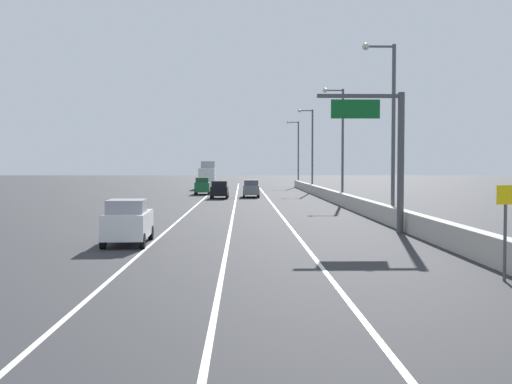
{
  "coord_description": "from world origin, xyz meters",
  "views": [
    {
      "loc": [
        -1.33,
        -3.55,
        3.61
      ],
      "look_at": [
        -0.01,
        54.68,
        1.11
      ],
      "focal_mm": 43.44,
      "sensor_mm": 36.0,
      "label": 1
    }
  ],
  "objects_px": {
    "lamp_post_right_third": "(340,137)",
    "lamp_post_right_second": "(390,121)",
    "lamp_post_right_fourth": "(311,145)",
    "car_gray_0": "(251,189)",
    "car_white_3": "(128,222)",
    "overhead_sign_gantry": "(387,145)",
    "speed_advisory_sign": "(505,225)",
    "car_green_1": "(203,186)",
    "box_truck": "(208,176)",
    "lamp_post_right_fifth": "(297,149)",
    "car_black_2": "(220,190)"
  },
  "relations": [
    {
      "from": "overhead_sign_gantry",
      "to": "box_truck",
      "type": "bearing_deg",
      "value": 101.84
    },
    {
      "from": "car_gray_0",
      "to": "car_green_1",
      "type": "height_order",
      "value": "car_green_1"
    },
    {
      "from": "overhead_sign_gantry",
      "to": "lamp_post_right_second",
      "type": "xyz_separation_m",
      "value": [
        1.58,
        6.05,
        1.68
      ]
    },
    {
      "from": "overhead_sign_gantry",
      "to": "lamp_post_right_second",
      "type": "distance_m",
      "value": 6.47
    },
    {
      "from": "car_green_1",
      "to": "box_truck",
      "type": "distance_m",
      "value": 18.14
    },
    {
      "from": "car_green_1",
      "to": "lamp_post_right_second",
      "type": "bearing_deg",
      "value": -69.51
    },
    {
      "from": "lamp_post_right_second",
      "to": "lamp_post_right_fourth",
      "type": "relative_size",
      "value": 1.0
    },
    {
      "from": "lamp_post_right_second",
      "to": "car_black_2",
      "type": "xyz_separation_m",
      "value": [
        -11.78,
        28.71,
        -5.44
      ]
    },
    {
      "from": "box_truck",
      "to": "lamp_post_right_fourth",
      "type": "bearing_deg",
      "value": -36.41
    },
    {
      "from": "overhead_sign_gantry",
      "to": "speed_advisory_sign",
      "type": "bearing_deg",
      "value": -88.18
    },
    {
      "from": "lamp_post_right_fourth",
      "to": "lamp_post_right_fifth",
      "type": "height_order",
      "value": "same"
    },
    {
      "from": "car_gray_0",
      "to": "car_green_1",
      "type": "xyz_separation_m",
      "value": [
        -5.94,
        6.76,
        0.08
      ]
    },
    {
      "from": "speed_advisory_sign",
      "to": "lamp_post_right_third",
      "type": "distance_m",
      "value": 42.94
    },
    {
      "from": "lamp_post_right_fifth",
      "to": "car_white_3",
      "type": "height_order",
      "value": "lamp_post_right_fifth"
    },
    {
      "from": "lamp_post_right_second",
      "to": "car_white_3",
      "type": "bearing_deg",
      "value": -144.03
    },
    {
      "from": "lamp_post_right_second",
      "to": "box_truck",
      "type": "xyz_separation_m",
      "value": [
        -14.63,
        56.21,
        -4.46
      ]
    },
    {
      "from": "speed_advisory_sign",
      "to": "lamp_post_right_third",
      "type": "bearing_deg",
      "value": 87.82
    },
    {
      "from": "lamp_post_right_fourth",
      "to": "car_white_3",
      "type": "distance_m",
      "value": 58.07
    },
    {
      "from": "speed_advisory_sign",
      "to": "car_gray_0",
      "type": "distance_m",
      "value": 51.8
    },
    {
      "from": "overhead_sign_gantry",
      "to": "car_gray_0",
      "type": "xyz_separation_m",
      "value": [
        -6.72,
        37.38,
        -3.74
      ]
    },
    {
      "from": "car_gray_0",
      "to": "box_truck",
      "type": "bearing_deg",
      "value": 104.27
    },
    {
      "from": "car_white_3",
      "to": "car_gray_0",
      "type": "bearing_deg",
      "value": 81.51
    },
    {
      "from": "lamp_post_right_fifth",
      "to": "car_green_1",
      "type": "height_order",
      "value": "lamp_post_right_fifth"
    },
    {
      "from": "lamp_post_right_third",
      "to": "lamp_post_right_fourth",
      "type": "distance_m",
      "value": 22.7
    },
    {
      "from": "overhead_sign_gantry",
      "to": "lamp_post_right_third",
      "type": "bearing_deg",
      "value": 85.89
    },
    {
      "from": "lamp_post_right_second",
      "to": "car_gray_0",
      "type": "distance_m",
      "value": 32.87
    },
    {
      "from": "lamp_post_right_third",
      "to": "car_white_3",
      "type": "relative_size",
      "value": 2.6
    },
    {
      "from": "speed_advisory_sign",
      "to": "car_green_1",
      "type": "height_order",
      "value": "speed_advisory_sign"
    },
    {
      "from": "speed_advisory_sign",
      "to": "box_truck",
      "type": "bearing_deg",
      "value": 100.05
    },
    {
      "from": "car_white_3",
      "to": "car_black_2",
      "type": "bearing_deg",
      "value": 85.96
    },
    {
      "from": "car_green_1",
      "to": "box_truck",
      "type": "height_order",
      "value": "box_truck"
    },
    {
      "from": "lamp_post_right_fourth",
      "to": "car_black_2",
      "type": "xyz_separation_m",
      "value": [
        -11.82,
        -16.68,
        -5.44
      ]
    },
    {
      "from": "speed_advisory_sign",
      "to": "car_black_2",
      "type": "height_order",
      "value": "speed_advisory_sign"
    },
    {
      "from": "overhead_sign_gantry",
      "to": "box_truck",
      "type": "relative_size",
      "value": 0.98
    },
    {
      "from": "overhead_sign_gantry",
      "to": "lamp_post_right_third",
      "type": "xyz_separation_m",
      "value": [
        2.07,
        28.74,
        1.68
      ]
    },
    {
      "from": "lamp_post_right_third",
      "to": "car_green_1",
      "type": "bearing_deg",
      "value": 133.71
    },
    {
      "from": "lamp_post_right_fifth",
      "to": "car_gray_0",
      "type": "height_order",
      "value": "lamp_post_right_fifth"
    },
    {
      "from": "overhead_sign_gantry",
      "to": "car_black_2",
      "type": "relative_size",
      "value": 1.69
    },
    {
      "from": "lamp_post_right_third",
      "to": "car_green_1",
      "type": "xyz_separation_m",
      "value": [
        -14.73,
        15.4,
        -5.35
      ]
    },
    {
      "from": "overhead_sign_gantry",
      "to": "lamp_post_right_fifth",
      "type": "bearing_deg",
      "value": 88.63
    },
    {
      "from": "speed_advisory_sign",
      "to": "lamp_post_right_second",
      "type": "xyz_separation_m",
      "value": [
        1.13,
        19.96,
        4.64
      ]
    },
    {
      "from": "lamp_post_right_fourth",
      "to": "speed_advisory_sign",
      "type": "bearing_deg",
      "value": -91.03
    },
    {
      "from": "lamp_post_right_second",
      "to": "lamp_post_right_fifth",
      "type": "height_order",
      "value": "same"
    },
    {
      "from": "car_gray_0",
      "to": "car_black_2",
      "type": "bearing_deg",
      "value": -142.93
    },
    {
      "from": "lamp_post_right_third",
      "to": "lamp_post_right_fourth",
      "type": "height_order",
      "value": "same"
    },
    {
      "from": "lamp_post_right_fourth",
      "to": "lamp_post_right_fifth",
      "type": "relative_size",
      "value": 1.0
    },
    {
      "from": "lamp_post_right_fourth",
      "to": "car_gray_0",
      "type": "bearing_deg",
      "value": -120.7
    },
    {
      "from": "car_black_2",
      "to": "box_truck",
      "type": "xyz_separation_m",
      "value": [
        -2.85,
        27.5,
        0.99
      ]
    },
    {
      "from": "lamp_post_right_third",
      "to": "lamp_post_right_second",
      "type": "bearing_deg",
      "value": -91.24
    },
    {
      "from": "lamp_post_right_second",
      "to": "lamp_post_right_fourth",
      "type": "height_order",
      "value": "same"
    }
  ]
}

